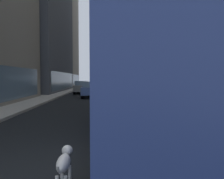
# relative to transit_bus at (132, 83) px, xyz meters

# --- Properties ---
(ground_plane) EXTENTS (120.00, 120.00, 0.00)m
(ground_plane) POSITION_rel_transit_bus_xyz_m (-1.20, 31.03, -1.78)
(ground_plane) COLOR black
(sidewalk_left) EXTENTS (2.40, 110.00, 0.15)m
(sidewalk_left) POSITION_rel_transit_bus_xyz_m (-6.90, 31.03, -1.70)
(sidewalk_left) COLOR #ADA89E
(sidewalk_left) RESTS_ON ground
(sidewalk_right) EXTENTS (2.40, 110.00, 0.15)m
(sidewalk_right) POSITION_rel_transit_bus_xyz_m (4.50, 31.03, -1.70)
(sidewalk_right) COLOR gray
(sidewalk_right) RESTS_ON ground
(building_left_mid) EXTENTS (11.94, 18.27, 26.27)m
(building_left_mid) POSITION_rel_transit_bus_xyz_m (-13.10, 25.00, 11.35)
(building_left_mid) COLOR #4C515B
(building_left_mid) RESTS_ON ground
(building_left_far) EXTENTS (10.25, 15.87, 36.60)m
(building_left_far) POSITION_rel_transit_bus_xyz_m (-13.10, 43.61, 16.51)
(building_left_far) COLOR #A0937F
(building_left_far) RESTS_ON ground
(building_right_far) EXTENTS (10.17, 22.19, 33.02)m
(building_right_far) POSITION_rel_transit_bus_xyz_m (10.70, 45.95, 14.73)
(building_right_far) COLOR slate
(building_right_far) RESTS_ON ground
(transit_bus) EXTENTS (2.78, 11.53, 3.05)m
(transit_bus) POSITION_rel_transit_bus_xyz_m (0.00, 0.00, 0.00)
(transit_bus) COLOR #33478C
(transit_bus) RESTS_ON ground
(car_yellow_taxi) EXTENTS (1.72, 3.95, 1.62)m
(car_yellow_taxi) POSITION_rel_transit_bus_xyz_m (1.60, 34.71, -0.96)
(car_yellow_taxi) COLOR yellow
(car_yellow_taxi) RESTS_ON ground
(car_blue_hatchback) EXTENTS (1.93, 4.17, 1.62)m
(car_blue_hatchback) POSITION_rel_transit_bus_xyz_m (-2.40, 14.42, -0.95)
(car_blue_hatchback) COLOR #4C6BB7
(car_blue_hatchback) RESTS_ON ground
(car_grey_wagon) EXTENTS (1.75, 4.20, 1.62)m
(car_grey_wagon) POSITION_rel_transit_bus_xyz_m (-4.00, 20.07, -0.96)
(car_grey_wagon) COLOR slate
(car_grey_wagon) RESTS_ON ground
(car_black_suv) EXTENTS (1.94, 4.70, 1.62)m
(car_black_suv) POSITION_rel_transit_bus_xyz_m (1.60, 23.38, -0.95)
(car_black_suv) COLOR black
(car_black_suv) RESTS_ON ground
(dalmatian_dog) EXTENTS (0.22, 0.96, 0.72)m
(dalmatian_dog) POSITION_rel_transit_bus_xyz_m (-1.78, -4.89, -1.26)
(dalmatian_dog) COLOR white
(dalmatian_dog) RESTS_ON ground
(pedestrian_with_handbag) EXTENTS (0.45, 0.34, 1.69)m
(pedestrian_with_handbag) POSITION_rel_transit_bus_xyz_m (4.58, 4.53, -0.76)
(pedestrian_with_handbag) COLOR #1E1E2D
(pedestrian_with_handbag) RESTS_ON sidewalk_right
(pedestrian_in_coat) EXTENTS (0.34, 0.34, 1.69)m
(pedestrian_in_coat) POSITION_rel_transit_bus_xyz_m (4.00, 2.43, -0.77)
(pedestrian_in_coat) COLOR #1E1E2D
(pedestrian_in_coat) RESTS_ON sidewalk_right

